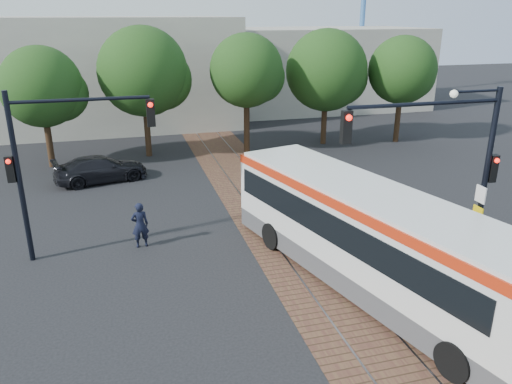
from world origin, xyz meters
TOP-DOWN VIEW (x-y plane):
  - ground at (0.00, 0.00)m, footprint 120.00×120.00m
  - trackbed at (0.00, 4.00)m, footprint 3.60×40.00m
  - tree_row at (1.21, 16.42)m, footprint 26.40×5.60m
  - warehouses at (-0.53, 28.75)m, footprint 40.00×13.00m
  - city_bus at (1.14, -0.76)m, footprint 5.60×12.36m
  - traffic_island at (4.82, -0.90)m, footprint 2.20×5.20m
  - signal_pole_main at (3.86, -0.81)m, footprint 5.49×0.46m
  - signal_pole_left at (-8.37, 4.00)m, footprint 4.99×0.34m
  - officer at (-5.68, 4.05)m, footprint 0.69×0.50m
  - parked_car at (-7.24, 12.49)m, footprint 4.97×2.90m

SIDE VIEW (x-z plane):
  - ground at x=0.00m, z-range 0.00..0.00m
  - trackbed at x=0.00m, z-range 0.00..0.02m
  - traffic_island at x=4.82m, z-range -0.24..0.89m
  - parked_car at x=-7.24m, z-range 0.00..1.35m
  - officer at x=-5.68m, z-range 0.00..1.76m
  - city_bus at x=1.14m, z-range 0.19..3.43m
  - warehouses at x=-0.53m, z-range -0.19..7.81m
  - signal_pole_left at x=-8.37m, z-range 0.86..6.86m
  - signal_pole_main at x=3.86m, z-range 1.16..7.16m
  - tree_row at x=1.21m, z-range 1.01..8.69m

